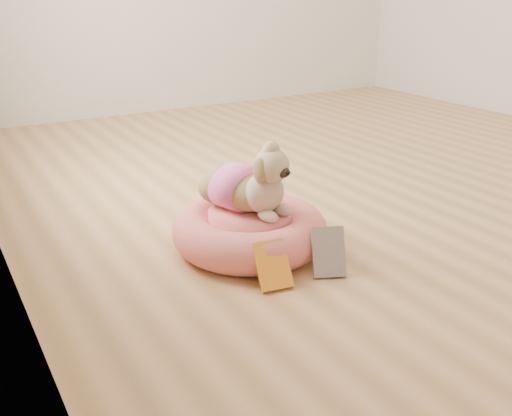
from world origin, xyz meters
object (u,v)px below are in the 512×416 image
book_yellow (273,265)px  book_white (328,252)px  pet_bed (250,230)px  dog (248,173)px

book_yellow → book_white: 0.23m
pet_bed → dog: (0.00, 0.01, 0.24)m
dog → book_yellow: (-0.09, -0.32, -0.24)m
pet_bed → book_yellow: pet_bed is taller
book_yellow → book_white: bearing=1.4°
pet_bed → book_yellow: (-0.08, -0.31, -0.00)m
dog → book_yellow: size_ratio=2.36×
dog → book_yellow: 0.41m
pet_bed → book_yellow: 0.32m
pet_bed → dog: 0.24m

